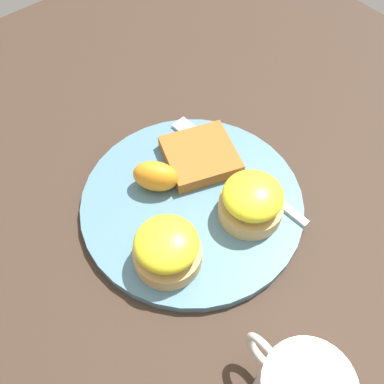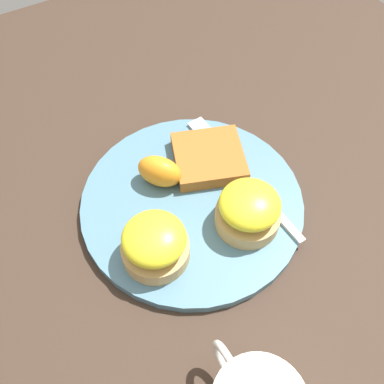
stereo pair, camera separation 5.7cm
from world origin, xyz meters
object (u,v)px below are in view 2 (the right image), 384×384
Objects in this scene: sandwich_benedict_left at (155,244)px; hashbrown_patty at (209,158)px; sandwich_benedict_right at (249,210)px; orange_wedge at (160,171)px; fork at (236,168)px.

sandwich_benedict_left is 0.16m from hashbrown_patty.
sandwich_benedict_right is 1.37× the size of orange_wedge.
fork is (0.06, -0.16, -0.03)m from sandwich_benedict_left.
sandwich_benedict_left reaches higher than fork.
orange_wedge is at bearing 86.90° from hashbrown_patty.
sandwich_benedict_left reaches higher than orange_wedge.
sandwich_benedict_right is 0.09m from fork.
sandwich_benedict_left is 0.11m from orange_wedge.
orange_wedge is (0.10, -0.06, -0.01)m from sandwich_benedict_left.
orange_wedge is at bearing 30.75° from sandwich_benedict_right.
hashbrown_patty is 0.38× the size of fork.
sandwich_benedict_right is at bearing 156.35° from fork.
hashbrown_patty is (0.09, -0.13, -0.02)m from sandwich_benedict_left.
hashbrown_patty is 0.07m from orange_wedge.
fork is at bearing -68.00° from sandwich_benedict_left.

